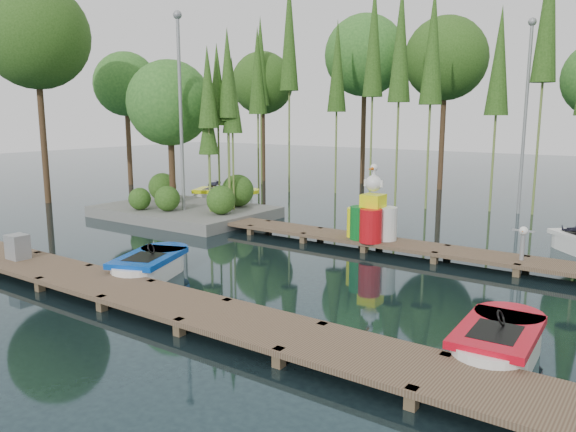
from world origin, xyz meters
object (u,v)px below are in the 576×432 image
Objects in this scene: drum_cluster at (373,218)px; boat_red at (498,344)px; yellow_barrel at (357,222)px; boat_yellow_far at (224,196)px; utility_cabinet at (18,247)px; boat_blue at (150,266)px; island at (182,131)px.

boat_red is at bearing -47.22° from drum_cluster.
yellow_barrel is (-5.43, 5.39, 0.48)m from boat_red.
boat_yellow_far reaches higher than utility_cabinet.
boat_red is (7.99, 0.09, -0.00)m from boat_blue.
island reaches higher than drum_cluster.
island is 8.50m from utility_cabinet.
boat_blue is 3.41m from utility_cabinet.
yellow_barrel is (2.56, 5.48, 0.47)m from boat_blue.
utility_cabinet is at bearing -128.59° from yellow_barrel.
yellow_barrel is (8.51, -3.82, 0.41)m from boat_yellow_far.
boat_blue is at bearing -115.00° from yellow_barrel.
boat_yellow_far is 1.51× the size of drum_cluster.
boat_red is 7.67m from yellow_barrel.
boat_blue is 11.05m from boat_yellow_far.
utility_cabinet is (-3.03, -1.52, 0.35)m from boat_blue.
utility_cabinet is at bearing -132.05° from drum_cluster.
boat_yellow_far reaches higher than boat_red.
utility_cabinet is 0.72× the size of yellow_barrel.
boat_blue is at bearing 26.59° from utility_cabinet.
boat_yellow_far is at bearing 105.14° from utility_cabinet.
yellow_barrel is at bearing 44.33° from boat_blue.
boat_blue is 4.63× the size of utility_cabinet.
boat_blue is at bearing -50.08° from island.
island reaches higher than boat_yellow_far.
boat_blue is 6.07m from yellow_barrel.
boat_red is 3.03× the size of yellow_barrel.
boat_yellow_far reaches higher than boat_blue.
yellow_barrel is at bearing 132.88° from boat_red.
boat_blue is 6.22m from drum_cluster.
island is at bearing 173.56° from drum_cluster.
island is at bearing -79.43° from boat_yellow_far.
boat_red is at bearing -25.04° from island.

